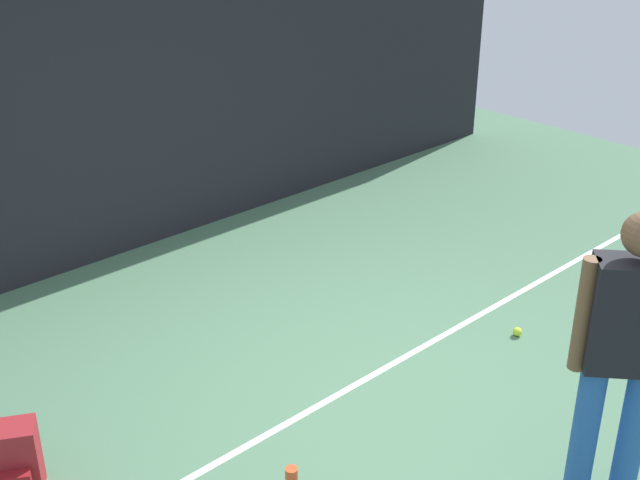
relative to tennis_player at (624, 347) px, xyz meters
The scene contains 6 objects.
ground_plane 1.82m from the tennis_player, 101.51° to the left, with size 12.00×12.00×0.00m, color #4C7556.
back_fence 4.52m from the tennis_player, 93.90° to the left, with size 10.00×0.10×2.27m, color black.
court_line 1.93m from the tennis_player, 100.59° to the left, with size 9.00×0.05×0.00m, color white.
tennis_player is the anchor object (origin of this frame).
backpack 3.29m from the tennis_player, 136.81° to the left, with size 0.36×0.37×0.44m.
tennis_ball_by_fence 1.91m from the tennis_player, 49.84° to the left, with size 0.07×0.07×0.07m, color #CCE033.
Camera 1 is at (-3.19, -3.04, 3.21)m, focal length 46.32 mm.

